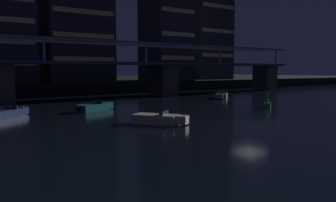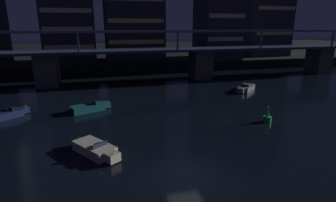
{
  "view_description": "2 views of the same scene",
  "coord_description": "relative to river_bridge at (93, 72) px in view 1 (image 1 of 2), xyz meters",
  "views": [
    {
      "loc": [
        -22.93,
        -20.59,
        4.66
      ],
      "look_at": [
        -0.56,
        11.53,
        1.2
      ],
      "focal_mm": 37.73,
      "sensor_mm": 36.0,
      "label": 1
    },
    {
      "loc": [
        -5.71,
        -16.3,
        10.13
      ],
      "look_at": [
        1.47,
        11.01,
        2.28
      ],
      "focal_mm": 28.86,
      "sensor_mm": 36.0,
      "label": 2
    }
  ],
  "objects": [
    {
      "name": "tower_east_low",
      "position": [
        39.77,
        17.58,
        13.59
      ],
      "size": [
        11.37,
        9.36,
        31.58
      ],
      "color": "#282833",
      "rests_on": "far_riverbank"
    },
    {
      "name": "speedboat_near_right",
      "position": [
        -6.3,
        -29.15,
        -3.84
      ],
      "size": [
        3.85,
        4.77,
        1.16
      ],
      "color": "beige",
      "rests_on": "ground"
    },
    {
      "name": "speedboat_near_left",
      "position": [
        17.38,
        -12.01,
        -3.84
      ],
      "size": [
        4.51,
        4.25,
        1.16
      ],
      "color": "gray",
      "rests_on": "ground"
    },
    {
      "name": "speedboat_mid_left",
      "position": [
        -16.25,
        -17.32,
        -3.84
      ],
      "size": [
        4.58,
        4.16,
        1.16
      ],
      "color": "#19234C",
      "rests_on": "ground"
    },
    {
      "name": "tower_east_tall",
      "position": [
        23.33,
        12.65,
        10.81
      ],
      "size": [
        9.5,
        9.7,
        26.04
      ],
      "color": "#282833",
      "rests_on": "far_riverbank"
    },
    {
      "name": "ground_plane",
      "position": [
        0.0,
        -33.9,
        -4.26
      ],
      "size": [
        400.0,
        400.0,
        0.0
      ],
      "primitive_type": "plane",
      "color": "black"
    },
    {
      "name": "tower_central",
      "position": [
        3.24,
        16.39,
        9.43
      ],
      "size": [
        13.33,
        10.76,
        23.27
      ],
      "color": "#282833",
      "rests_on": "far_riverbank"
    },
    {
      "name": "speedboat_mid_center",
      "position": [
        -7.0,
        -16.93,
        -3.84
      ],
      "size": [
        5.07,
        3.11,
        1.16
      ],
      "color": "#196066",
      "rests_on": "ground"
    },
    {
      "name": "far_riverbank",
      "position": [
        0.0,
        48.01,
        -3.16
      ],
      "size": [
        240.0,
        80.0,
        2.2
      ],
      "primitive_type": "cube",
      "color": "black",
      "rests_on": "ground"
    },
    {
      "name": "river_bridge",
      "position": [
        0.0,
        0.0,
        0.0
      ],
      "size": [
        90.95,
        6.4,
        9.38
      ],
      "color": "#4C4944",
      "rests_on": "ground"
    },
    {
      "name": "channel_buoy",
      "position": [
        11.93,
        -25.93,
        -3.78
      ],
      "size": [
        0.9,
        0.9,
        1.76
      ],
      "color": "green",
      "rests_on": "ground"
    }
  ]
}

